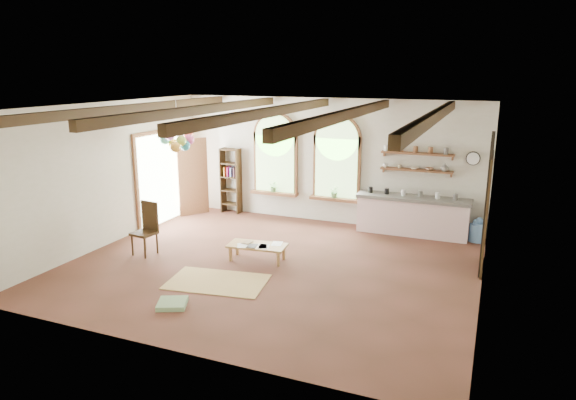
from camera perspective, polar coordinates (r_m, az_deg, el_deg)
The scene contains 27 objects.
floor at distance 10.52m, azimuth -1.88°, elevation -7.33°, with size 8.00×8.00×0.00m, color brown.
ceiling_beams at distance 9.82m, azimuth -2.03°, elevation 9.75°, with size 6.20×6.80×0.18m, color #322310, non-canonical shape.
window_left at distance 13.67m, azimuth -1.43°, elevation 4.82°, with size 1.30×0.28×2.20m.
window_right at distance 13.09m, azimuth 5.42°, elevation 4.34°, with size 1.30×0.28×2.20m.
left_doorway at distance 13.63m, azimuth -14.09°, elevation 2.31°, with size 0.10×1.90×2.50m, color brown.
right_doorway at distance 10.78m, azimuth 21.11°, elevation -1.61°, with size 0.10×1.30×2.40m, color black.
kitchen_counter at distance 12.70m, azimuth 13.66°, elevation -1.66°, with size 2.68×0.62×0.94m.
wall_shelf_lower at distance 12.64m, azimuth 14.07°, elevation 3.24°, with size 1.70×0.24×0.04m, color brown.
wall_shelf_upper at distance 12.57m, azimuth 14.18°, elevation 5.03°, with size 1.70×0.24×0.04m, color brown.
wall_clock at distance 12.54m, azimuth 19.88°, elevation 4.36°, with size 0.32×0.32×0.04m, color black.
bookshelf at distance 14.28m, azimuth -6.37°, elevation 2.15°, with size 0.53×0.32×1.80m.
coffee_table at distance 10.73m, azimuth -3.45°, elevation -5.17°, with size 1.26×0.68×0.35m.
side_chair at distance 11.49m, azimuth -15.56°, elevation -4.24°, with size 0.51×0.51×1.14m.
floor_mat at distance 9.84m, azimuth -7.86°, elevation -8.99°, with size 1.82×1.13×0.02m, color tan.
floor_cushion at distance 9.04m, azimuth -12.73°, elevation -11.16°, with size 0.47×0.47×0.08m, color gray.
water_jug_a at distance 12.66m, azimuth 20.09°, elevation -3.34°, with size 0.28×0.28×0.54m.
water_jug_b at distance 12.65m, azimuth 20.42°, elevation -3.28°, with size 0.30×0.30×0.59m.
balloon_cluster at distance 12.26m, azimuth -12.19°, elevation 6.70°, with size 0.78×0.89×1.15m.
table_book at distance 10.88m, azimuth -4.92°, elevation -4.64°, with size 0.17×0.25×0.02m, color olive.
tablet at distance 10.63m, azimuth -4.00°, elevation -5.11°, with size 0.18×0.26×0.01m, color black.
potted_plant_left at distance 13.72m, azimuth -1.59°, elevation 1.53°, with size 0.27×0.23×0.30m, color #598C4C.
potted_plant_right at distance 13.15m, azimuth 5.21°, elevation 0.90°, with size 0.27×0.23×0.30m, color #598C4C.
shelf_cup_a at distance 12.75m, azimuth 10.75°, elevation 3.82°, with size 0.12×0.10×0.10m, color white.
shelf_cup_b at distance 12.68m, azimuth 12.30°, elevation 3.69°, with size 0.10×0.10×0.09m, color beige.
shelf_bowl_a at distance 12.63m, azimuth 13.86°, elevation 3.47°, with size 0.22×0.22×0.05m, color beige.
shelf_bowl_b at distance 12.59m, azimuth 15.43°, elevation 3.35°, with size 0.20×0.20×0.06m, color #8C664C.
shelf_vase at distance 12.54m, azimuth 17.04°, elevation 3.50°, with size 0.18×0.18×0.19m, color slate.
Camera 1 is at (4.02, -8.92, 3.86)m, focal length 32.00 mm.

